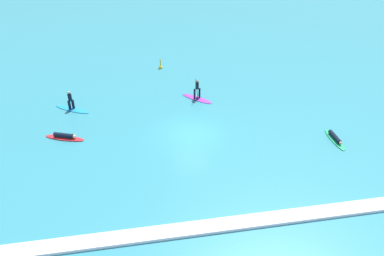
{
  "coord_description": "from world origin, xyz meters",
  "views": [
    {
      "loc": [
        -3.61,
        -21.5,
        14.0
      ],
      "look_at": [
        0.0,
        0.0,
        0.5
      ],
      "focal_mm": 33.26,
      "sensor_mm": 36.0,
      "label": 1
    }
  ],
  "objects_px": {
    "surfer_on_green_board": "(335,138)",
    "surfer_on_red_board": "(65,137)",
    "marker_buoy": "(161,67)",
    "surfer_on_blue_board": "(71,105)",
    "surfer_on_purple_board": "(197,95)"
  },
  "relations": [
    {
      "from": "surfer_on_green_board",
      "to": "surfer_on_red_board",
      "type": "bearing_deg",
      "value": -98.39
    },
    {
      "from": "marker_buoy",
      "to": "surfer_on_blue_board",
      "type": "bearing_deg",
      "value": -136.33
    },
    {
      "from": "surfer_on_purple_board",
      "to": "surfer_on_green_board",
      "type": "bearing_deg",
      "value": 2.69
    },
    {
      "from": "surfer_on_red_board",
      "to": "surfer_on_purple_board",
      "type": "bearing_deg",
      "value": 44.53
    },
    {
      "from": "surfer_on_green_board",
      "to": "surfer_on_red_board",
      "type": "height_order",
      "value": "surfer_on_red_board"
    },
    {
      "from": "marker_buoy",
      "to": "surfer_on_red_board",
      "type": "bearing_deg",
      "value": -123.62
    },
    {
      "from": "surfer_on_blue_board",
      "to": "marker_buoy",
      "type": "relative_size",
      "value": 2.84
    },
    {
      "from": "surfer_on_red_board",
      "to": "surfer_on_purple_board",
      "type": "height_order",
      "value": "surfer_on_purple_board"
    },
    {
      "from": "surfer_on_blue_board",
      "to": "surfer_on_red_board",
      "type": "bearing_deg",
      "value": 123.29
    },
    {
      "from": "surfer_on_blue_board",
      "to": "surfer_on_red_board",
      "type": "height_order",
      "value": "surfer_on_blue_board"
    },
    {
      "from": "surfer_on_blue_board",
      "to": "marker_buoy",
      "type": "distance_m",
      "value": 10.97
    },
    {
      "from": "surfer_on_green_board",
      "to": "marker_buoy",
      "type": "bearing_deg",
      "value": -142.65
    },
    {
      "from": "surfer_on_green_board",
      "to": "surfer_on_purple_board",
      "type": "xyz_separation_m",
      "value": [
        -8.5,
        7.9,
        0.27
      ]
    },
    {
      "from": "surfer_on_purple_board",
      "to": "marker_buoy",
      "type": "xyz_separation_m",
      "value": [
        -2.47,
        7.4,
        -0.25
      ]
    },
    {
      "from": "surfer_on_purple_board",
      "to": "marker_buoy",
      "type": "height_order",
      "value": "surfer_on_purple_board"
    }
  ]
}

